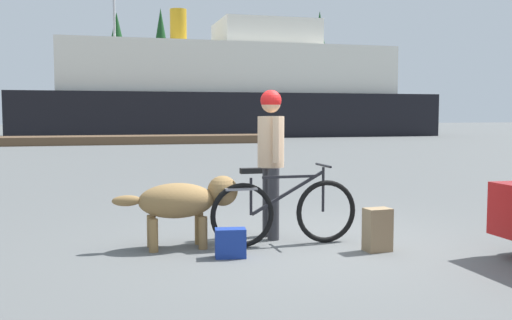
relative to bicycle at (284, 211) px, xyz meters
The scene contains 12 objects.
ground_plane 0.51m from the bicycle, ahead, with size 160.00×160.00×0.00m, color #595B5B.
bicycle is the anchor object (origin of this frame).
person_cyclist 0.81m from the bicycle, 94.61° to the left, with size 0.32×0.53×1.79m.
dog 1.13m from the bicycle, behind, with size 1.40×0.46×0.80m.
backpack 1.06m from the bicycle, 31.35° to the right, with size 0.28×0.20×0.47m, color #8C7251.
handbag_pannier 0.86m from the bicycle, 150.76° to the right, with size 0.32×0.18×0.31m, color navy.
dock_pier 23.78m from the bicycle, 96.77° to the left, with size 19.58×2.43×0.40m, color brown.
ferry_boat 33.73m from the bicycle, 78.42° to the left, with size 27.38×8.86×8.42m.
sailboat_moored 29.55m from the bicycle, 91.77° to the left, with size 6.22×1.74×8.51m.
pine_tree_center 51.43m from the bicycle, 85.38° to the left, with size 3.17×3.17×11.60m.
pine_tree_far_right 54.71m from the bicycle, 68.10° to the left, with size 3.03×3.03×12.02m.
pine_tree_mid_back 57.01m from the bicycle, 89.81° to the left, with size 3.96×3.96×11.99m.
Camera 1 is at (-2.37, -6.24, 1.50)m, focal length 40.85 mm.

